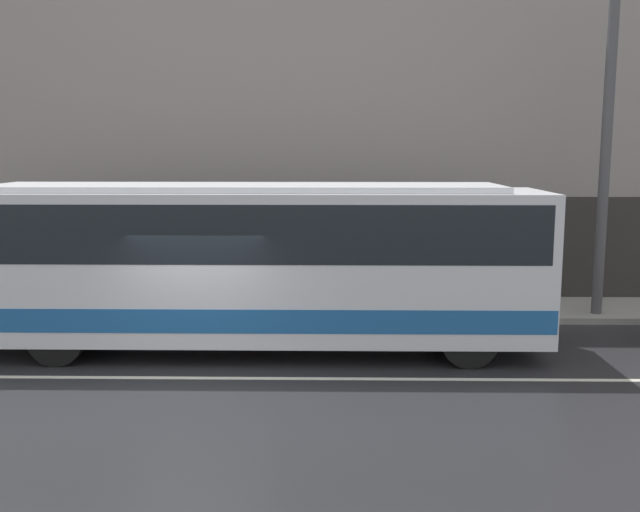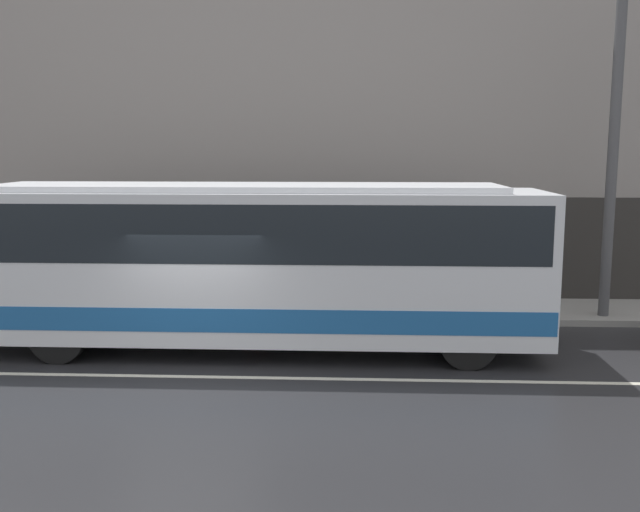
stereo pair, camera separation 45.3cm
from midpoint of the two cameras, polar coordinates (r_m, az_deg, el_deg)
ground_plane at (r=13.13m, az=-9.34°, el=-9.52°), size 60.00×60.00×0.00m
sidewalk at (r=18.06m, az=-5.88°, el=-4.15°), size 60.00×2.44×0.15m
building_facade at (r=19.01m, az=-5.50°, el=12.83°), size 60.00×0.35×11.32m
lane_stripe at (r=13.13m, az=-9.34°, el=-9.50°), size 54.00×0.14×0.01m
transit_bus at (r=14.29m, az=-4.96°, el=-0.15°), size 11.76×2.51×3.35m
utility_pole_near at (r=17.79m, az=23.11°, el=8.26°), size 0.24×0.24×8.01m
pedestrian_waiting at (r=17.37m, az=-4.60°, el=-1.79°), size 0.36×0.36×1.66m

